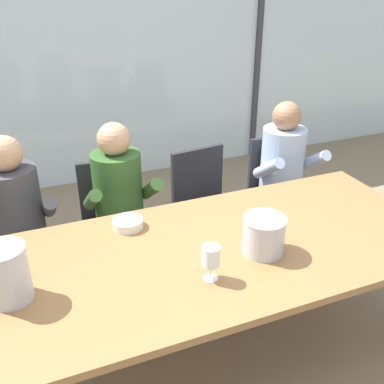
% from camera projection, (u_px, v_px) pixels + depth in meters
% --- Properties ---
extents(ground, '(14.00, 14.00, 0.00)m').
position_uv_depth(ground, '(160.00, 260.00, 3.41)').
color(ground, '#847056').
extents(window_glass_panel, '(7.62, 0.03, 2.60)m').
position_uv_depth(window_glass_panel, '(100.00, 53.00, 4.20)').
color(window_glass_panel, silver).
rests_on(window_glass_panel, ground).
extents(window_mullion_right, '(0.06, 0.06, 2.60)m').
position_uv_depth(window_mullion_right, '(258.00, 43.00, 4.76)').
color(window_mullion_right, '#38383D').
rests_on(window_mullion_right, ground).
extents(hillside_vineyard, '(13.62, 2.40, 2.08)m').
position_uv_depth(hillside_vineyard, '(54.00, 31.00, 7.66)').
color(hillside_vineyard, '#568942').
rests_on(hillside_vineyard, ground).
extents(dining_table, '(2.42, 1.06, 0.75)m').
position_uv_depth(dining_table, '(218.00, 257.00, 2.27)').
color(dining_table, olive).
rests_on(dining_table, ground).
extents(chair_near_curtain, '(0.49, 0.49, 0.86)m').
position_uv_depth(chair_near_curtain, '(12.00, 238.00, 2.77)').
color(chair_near_curtain, '#232328').
rests_on(chair_near_curtain, ground).
extents(chair_left_of_center, '(0.49, 0.49, 0.86)m').
position_uv_depth(chair_left_of_center, '(113.00, 215.00, 3.03)').
color(chair_left_of_center, '#232328').
rests_on(chair_left_of_center, ground).
extents(chair_center, '(0.49, 0.49, 0.86)m').
position_uv_depth(chair_center, '(204.00, 199.00, 3.24)').
color(chair_center, '#232328').
rests_on(chair_center, ground).
extents(chair_right_of_center, '(0.48, 0.48, 0.86)m').
position_uv_depth(chair_right_of_center, '(278.00, 185.00, 3.45)').
color(chair_right_of_center, '#232328').
rests_on(chair_right_of_center, ground).
extents(person_charcoal_jacket, '(0.47, 0.62, 1.18)m').
position_uv_depth(person_charcoal_jacket, '(18.00, 221.00, 2.62)').
color(person_charcoal_jacket, '#38383D').
rests_on(person_charcoal_jacket, ground).
extents(person_olive_shirt, '(0.46, 0.61, 1.18)m').
position_uv_depth(person_olive_shirt, '(122.00, 202.00, 2.84)').
color(person_olive_shirt, '#2D5123').
rests_on(person_olive_shirt, ground).
extents(person_pale_blue_shirt, '(0.47, 0.62, 1.18)m').
position_uv_depth(person_pale_blue_shirt, '(287.00, 172.00, 3.26)').
color(person_pale_blue_shirt, '#9EB2D1').
rests_on(person_pale_blue_shirt, ground).
extents(ice_bucket_primary, '(0.19, 0.19, 0.26)m').
position_uv_depth(ice_bucket_primary, '(7.00, 273.00, 1.83)').
color(ice_bucket_primary, '#B7B7BC').
rests_on(ice_bucket_primary, dining_table).
extents(ice_bucket_secondary, '(0.22, 0.22, 0.19)m').
position_uv_depth(ice_bucket_secondary, '(264.00, 234.00, 2.16)').
color(ice_bucket_secondary, '#B7B7BC').
rests_on(ice_bucket_secondary, dining_table).
extents(tasting_bowl, '(0.17, 0.17, 0.05)m').
position_uv_depth(tasting_bowl, '(128.00, 223.00, 2.40)').
color(tasting_bowl, silver).
rests_on(tasting_bowl, dining_table).
extents(wine_glass_near_bucket, '(0.08, 0.08, 0.17)m').
position_uv_depth(wine_glass_near_bucket, '(211.00, 257.00, 1.96)').
color(wine_glass_near_bucket, silver).
rests_on(wine_glass_near_bucket, dining_table).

